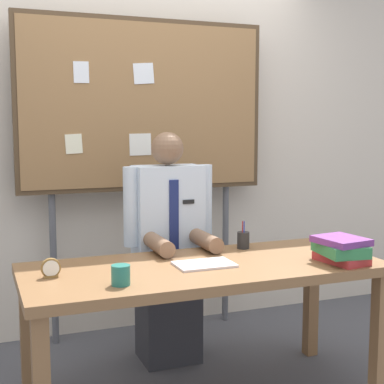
# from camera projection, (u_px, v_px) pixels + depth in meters

# --- Properties ---
(back_wall) EXTENTS (6.40, 0.08, 2.70)m
(back_wall) POSITION_uv_depth(u_px,v_px,m) (136.00, 136.00, 3.93)
(back_wall) COLOR beige
(back_wall) RESTS_ON ground_plane
(desk) EXTENTS (1.82, 0.75, 0.73)m
(desk) POSITION_uv_depth(u_px,v_px,m) (204.00, 281.00, 2.86)
(desk) COLOR brown
(desk) RESTS_ON ground_plane
(person) EXTENTS (0.55, 0.56, 1.39)m
(person) POSITION_uv_depth(u_px,v_px,m) (169.00, 256.00, 3.38)
(person) COLOR #2D2D33
(person) RESTS_ON ground_plane
(bulletin_board) EXTENTS (1.67, 0.09, 2.12)m
(bulletin_board) POSITION_uv_depth(u_px,v_px,m) (144.00, 109.00, 3.72)
(bulletin_board) COLOR #4C3823
(bulletin_board) RESTS_ON ground_plane
(book_stack) EXTENTS (0.24, 0.29, 0.13)m
(book_stack) POSITION_uv_depth(u_px,v_px,m) (341.00, 249.00, 2.88)
(book_stack) COLOR #B22D2D
(book_stack) RESTS_ON desk
(open_notebook) EXTENTS (0.29, 0.20, 0.01)m
(open_notebook) POSITION_uv_depth(u_px,v_px,m) (204.00, 264.00, 2.83)
(open_notebook) COLOR silver
(open_notebook) RESTS_ON desk
(desk_clock) EXTENTS (0.09, 0.04, 0.09)m
(desk_clock) POSITION_uv_depth(u_px,v_px,m) (51.00, 269.00, 2.60)
(desk_clock) COLOR olive
(desk_clock) RESTS_ON desk
(coffee_mug) EXTENTS (0.08, 0.08, 0.09)m
(coffee_mug) POSITION_uv_depth(u_px,v_px,m) (121.00, 275.00, 2.48)
(coffee_mug) COLOR #267266
(coffee_mug) RESTS_ON desk
(pen_holder) EXTENTS (0.07, 0.07, 0.16)m
(pen_holder) POSITION_uv_depth(u_px,v_px,m) (243.00, 240.00, 3.21)
(pen_holder) COLOR #262626
(pen_holder) RESTS_ON desk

